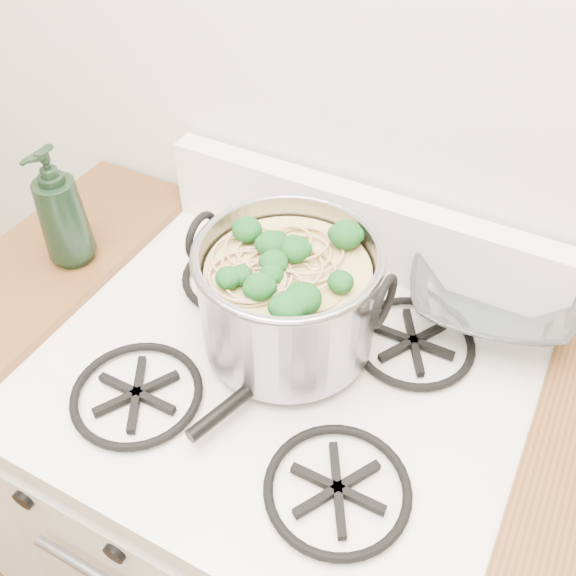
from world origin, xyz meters
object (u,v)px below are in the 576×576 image
(stock_pot, at_px, (288,296))
(bottle, at_px, (60,207))
(glass_bowl, at_px, (488,301))
(spatula, at_px, (313,340))
(gas_range, at_px, (281,510))

(stock_pot, xyz_separation_m, bottle, (-0.45, -0.01, 0.02))
(stock_pot, distance_m, glass_bowl, 0.36)
(spatula, xyz_separation_m, bottle, (-0.49, -0.01, 0.10))
(spatula, relative_size, glass_bowl, 2.81)
(gas_range, xyz_separation_m, bottle, (-0.46, 0.05, 0.60))
(gas_range, xyz_separation_m, glass_bowl, (0.26, 0.28, 0.50))
(bottle, bearing_deg, stock_pot, 5.37)
(gas_range, relative_size, spatula, 2.98)
(gas_range, bearing_deg, stock_pot, 103.98)
(stock_pot, bearing_deg, spatula, 2.54)
(gas_range, bearing_deg, bottle, 174.03)
(gas_range, xyz_separation_m, stock_pot, (-0.01, 0.06, 0.58))
(gas_range, relative_size, glass_bowl, 8.37)
(spatula, xyz_separation_m, glass_bowl, (0.23, 0.22, 0.00))
(spatula, bearing_deg, stock_pot, -160.76)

